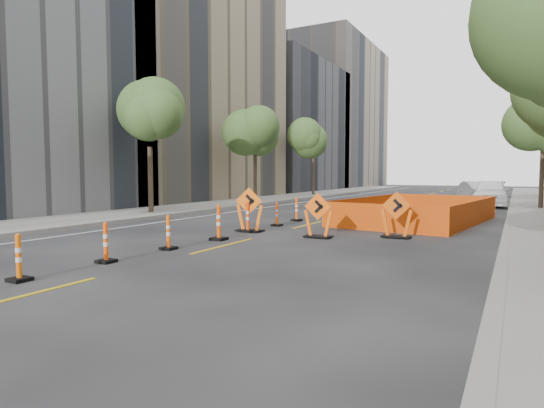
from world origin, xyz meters
The scene contains 23 objects.
ground_plane centered at (0.00, 0.00, 0.00)m, with size 140.00×140.00×0.00m, color black.
sidewalk_left centered at (-9.00, 12.00, 0.07)m, with size 4.00×90.00×0.15m, color gray.
bld_left_c centered at (-17.00, 20.80, 13.00)m, with size 12.00×18.00×26.00m, color tan.
bld_left_d centered at (-17.00, 39.20, 7.00)m, with size 12.00×16.00×14.00m, color #4C4C51.
bld_left_e centered at (-17.00, 55.60, 10.00)m, with size 12.00×20.00×20.00m, color gray.
tree_l_b centered at (-8.40, 10.00, 4.53)m, with size 2.80×2.80×5.95m.
tree_l_c centered at (-8.40, 20.00, 4.53)m, with size 2.80×2.80×5.95m.
tree_l_d centered at (-8.40, 30.00, 4.53)m, with size 2.80×2.80×5.95m.
tree_r_c centered at (8.40, 22.00, 4.53)m, with size 2.80×2.80×5.95m.
channelizer_2 centered at (-1.07, -1.34, 0.46)m, with size 0.36×0.36×0.92m, color #E05A09, non-canonical shape.
channelizer_3 centered at (-1.04, 0.71, 0.47)m, with size 0.37×0.37×0.94m, color #EF490A, non-canonical shape.
channelizer_4 centered at (-0.96, 2.75, 0.47)m, with size 0.37×0.37×0.94m, color #F3590A, non-canonical shape.
channelizer_5 centered at (-0.76, 4.80, 0.55)m, with size 0.44×0.44×1.11m, color #E64C09, non-canonical shape.
channelizer_6 centered at (-0.97, 6.84, 0.53)m, with size 0.42×0.42×1.05m, color #F0420A, non-canonical shape.
channelizer_7 centered at (-0.90, 8.89, 0.46)m, with size 0.37×0.37×0.93m, color #FF500A, non-canonical shape.
channelizer_8 centered at (-1.02, 10.94, 0.50)m, with size 0.40×0.40×1.00m, color #F24E0A, non-canonical shape.
chevron_sign_left centered at (-0.95, 6.95, 0.78)m, with size 1.04×0.62×1.55m, color #FF650A, non-canonical shape.
chevron_sign_center centered at (1.72, 6.72, 0.71)m, with size 0.95×0.57×1.43m, color #FF5B0A, non-canonical shape.
chevron_sign_right centered at (3.91, 7.85, 0.74)m, with size 0.98×0.59×1.48m, color #DE5009, non-canonical shape.
safety_fence centered at (3.58, 12.98, 0.49)m, with size 4.59×7.81×0.98m, color #ED470C, non-canonical shape.
parked_car_near centered at (5.85, 23.91, 0.83)m, with size 1.97×4.89×1.67m, color white.
parked_car_mid centered at (4.72, 29.11, 0.71)m, with size 1.51×4.32×1.42m, color #A9ABAF.
parked_car_far centered at (4.77, 34.90, 0.67)m, with size 1.89×4.64×1.35m, color black.
Camera 1 is at (7.22, -6.56, 2.08)m, focal length 30.00 mm.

